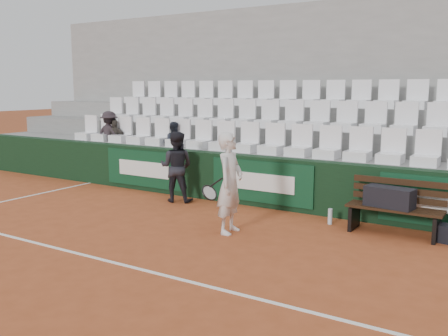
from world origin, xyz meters
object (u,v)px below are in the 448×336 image
at_px(bench_left, 394,221).
at_px(water_bottle_near, 330,216).
at_px(spectator_c, 173,124).
at_px(sports_bag_left, 389,197).
at_px(spectator_a, 109,117).
at_px(spectator_b, 115,122).
at_px(ball_kid, 176,167).
at_px(tennis_player, 230,183).

relative_size(bench_left, water_bottle_near, 5.40).
bearing_deg(spectator_c, sports_bag_left, 144.55).
height_order(spectator_a, spectator_c, spectator_a).
bearing_deg(spectator_b, water_bottle_near, 150.58).
bearing_deg(water_bottle_near, spectator_c, 165.68).
relative_size(water_bottle_near, spectator_b, 0.28).
bearing_deg(bench_left, spectator_b, 171.08).
xyz_separation_m(sports_bag_left, ball_kid, (-4.34, 0.06, 0.12)).
relative_size(tennis_player, spectator_b, 1.65).
relative_size(tennis_player, spectator_a, 1.37).
bearing_deg(water_bottle_near, bench_left, -2.15).
bearing_deg(bench_left, sports_bag_left, -161.89).
bearing_deg(spectator_a, water_bottle_near, 170.17).
distance_m(sports_bag_left, water_bottle_near, 1.11).
distance_m(water_bottle_near, spectator_b, 6.34).
xyz_separation_m(bench_left, water_bottle_near, (-1.09, 0.04, -0.09)).
bearing_deg(water_bottle_near, sports_bag_left, -3.87).
xyz_separation_m(sports_bag_left, spectator_b, (-7.10, 1.15, 0.89)).
height_order(water_bottle_near, ball_kid, ball_kid).
relative_size(sports_bag_left, spectator_b, 0.76).
relative_size(ball_kid, spectator_c, 1.44).
xyz_separation_m(bench_left, spectator_c, (-5.34, 1.13, 1.28)).
height_order(water_bottle_near, spectator_a, spectator_a).
bearing_deg(sports_bag_left, spectator_b, 170.76).
bearing_deg(water_bottle_near, ball_kid, -179.82).
bearing_deg(spectator_a, bench_left, 171.28).
relative_size(sports_bag_left, ball_kid, 0.52).
distance_m(spectator_a, spectator_b, 0.23).
xyz_separation_m(water_bottle_near, ball_kid, (-3.33, -0.01, 0.59)).
bearing_deg(spectator_b, spectator_c, 160.68).
bearing_deg(sports_bag_left, ball_kid, 179.24).
xyz_separation_m(sports_bag_left, spectator_c, (-5.26, 1.15, 0.89)).
height_order(tennis_player, spectator_b, spectator_b).
height_order(water_bottle_near, spectator_c, spectator_c).
xyz_separation_m(ball_kid, spectator_a, (-2.96, 1.10, 0.87)).
height_order(sports_bag_left, water_bottle_near, sports_bag_left).
height_order(bench_left, spectator_b, spectator_b).
distance_m(ball_kid, spectator_a, 3.28).
height_order(tennis_player, ball_kid, tennis_player).
bearing_deg(tennis_player, spectator_c, 141.20).
bearing_deg(tennis_player, spectator_b, 153.44).
relative_size(bench_left, sports_bag_left, 1.97).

